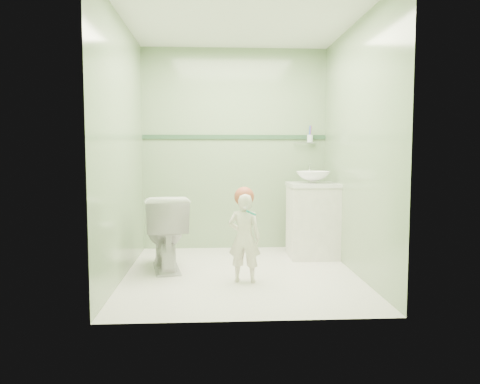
{
  "coord_description": "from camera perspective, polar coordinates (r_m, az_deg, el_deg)",
  "views": [
    {
      "loc": [
        -0.26,
        -4.39,
        1.17
      ],
      "look_at": [
        0.0,
        0.15,
        0.78
      ],
      "focal_mm": 34.99,
      "sensor_mm": 36.0,
      "label": 1
    }
  ],
  "objects": [
    {
      "name": "cup_holder",
      "position": [
        5.69,
        8.46,
        6.46
      ],
      "size": [
        0.26,
        0.07,
        0.21
      ],
      "color": "silver",
      "rests_on": "room_shell"
    },
    {
      "name": "hair_cap",
      "position": [
        4.18,
        0.52,
        -0.58
      ],
      "size": [
        0.18,
        0.18,
        0.18
      ],
      "primitive_type": "sphere",
      "color": "#A84E33",
      "rests_on": "toddler"
    },
    {
      "name": "faucet",
      "position": [
        5.39,
        8.5,
        2.76
      ],
      "size": [
        0.03,
        0.13,
        0.18
      ],
      "color": "silver",
      "rests_on": "counter"
    },
    {
      "name": "toilet",
      "position": [
        4.72,
        -9.1,
        -4.86
      ],
      "size": [
        0.55,
        0.8,
        0.75
      ],
      "primitive_type": "imported",
      "rotation": [
        0.0,
        0.0,
        3.32
      ],
      "color": "white",
      "rests_on": "ground"
    },
    {
      "name": "teal_toothbrush",
      "position": [
        4.04,
        1.29,
        -2.5
      ],
      "size": [
        0.11,
        0.14,
        0.08
      ],
      "color": "#118773",
      "rests_on": "toddler"
    },
    {
      "name": "toddler",
      "position": [
        4.21,
        0.54,
        -5.6
      ],
      "size": [
        0.33,
        0.25,
        0.81
      ],
      "primitive_type": "imported",
      "rotation": [
        0.0,
        0.0,
        2.92
      ],
      "color": "white",
      "rests_on": "ground"
    },
    {
      "name": "ground",
      "position": [
        4.55,
        0.11,
        -9.99
      ],
      "size": [
        2.5,
        2.5,
        0.0
      ],
      "primitive_type": "plane",
      "color": "silver",
      "rests_on": "ground"
    },
    {
      "name": "vanity",
      "position": [
        5.27,
        8.83,
        -3.57
      ],
      "size": [
        0.52,
        0.5,
        0.8
      ],
      "primitive_type": "cube",
      "color": "silver",
      "rests_on": "ground"
    },
    {
      "name": "trim_stripe",
      "position": [
        5.64,
        -0.63,
        6.73
      ],
      "size": [
        2.2,
        0.02,
        0.05
      ],
      "primitive_type": "cube",
      "color": "#2E5136",
      "rests_on": "room_shell"
    },
    {
      "name": "counter",
      "position": [
        5.22,
        8.89,
        0.89
      ],
      "size": [
        0.54,
        0.52,
        0.04
      ],
      "primitive_type": "cube",
      "color": "white",
      "rests_on": "vanity"
    },
    {
      "name": "basin",
      "position": [
        5.22,
        8.91,
        1.81
      ],
      "size": [
        0.37,
        0.37,
        0.13
      ],
      "primitive_type": "imported",
      "color": "white",
      "rests_on": "counter"
    },
    {
      "name": "room_shell",
      "position": [
        4.4,
        0.11,
        5.29
      ],
      "size": [
        2.5,
        2.54,
        2.4
      ],
      "color": "#86A776",
      "rests_on": "ground"
    }
  ]
}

